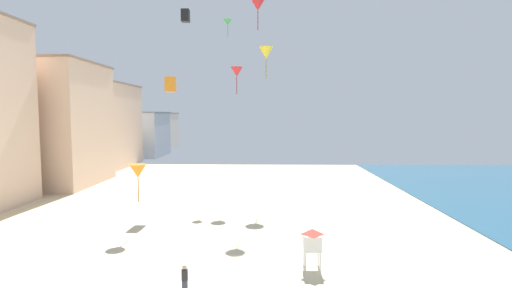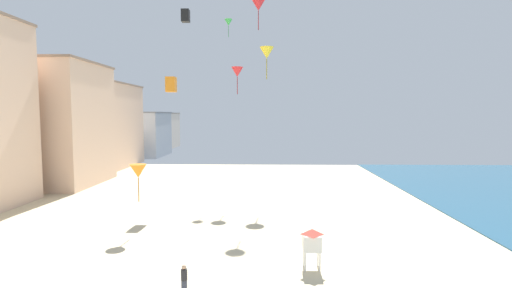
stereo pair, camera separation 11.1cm
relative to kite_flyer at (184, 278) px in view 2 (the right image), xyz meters
The scene contains 13 objects.
boardwalk_hotel_mid 42.10m from the kite_flyer, 131.40° to the left, with size 17.26×13.01×16.75m.
boardwalk_hotel_far 55.27m from the kite_flyer, 119.97° to the left, with size 13.45×17.43×15.27m.
boardwalk_hotel_distant 72.07m from the kite_flyer, 112.39° to the left, with size 16.17×13.53×10.25m.
boardwalk_hotel_furthest 89.54m from the kite_flyer, 107.84° to the left, with size 10.34×18.65×10.18m.
kite_flyer is the anchor object (origin of this frame).
lifeguard_stand 8.13m from the kite_flyer, 26.29° to the left, with size 1.10×1.10×2.55m.
kite_black_box 17.66m from the kite_flyer, 100.24° to the left, with size 0.56×0.56×0.88m.
kite_red_delta 28.02m from the kite_flyer, 87.79° to the left, with size 1.38×1.38×3.13m.
kite_green_delta 36.11m from the kite_flyer, 91.14° to the left, with size 0.99×0.99×2.25m.
kite_orange_box 24.73m from the kite_flyer, 105.80° to the left, with size 1.02×1.02×1.61m.
kite_orange_delta 12.78m from the kite_flyer, 119.99° to the left, with size 1.35×1.35×3.07m.
kite_red_delta_2 30.74m from the kite_flyer, 81.32° to the left, with size 1.43×1.43×3.25m.
kite_yellow_delta 30.21m from the kite_flyer, 80.22° to the left, with size 1.65×1.65×3.76m.
Camera 2 is at (5.73, -11.18, 9.65)m, focal length 26.14 mm.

